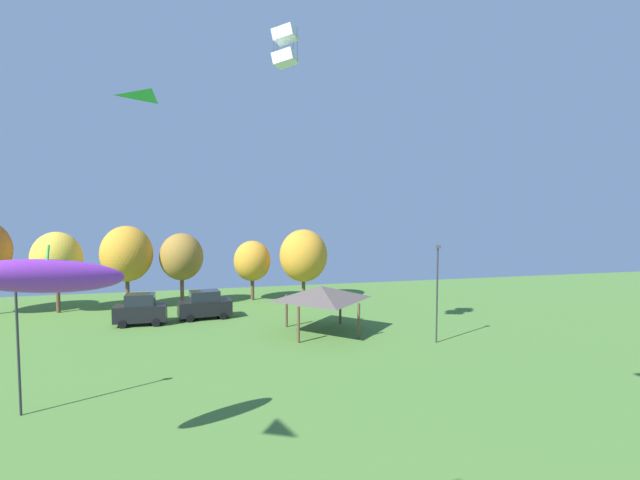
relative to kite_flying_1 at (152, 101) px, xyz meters
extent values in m
pyramid|color=green|center=(0.00, 0.00, 0.00)|extent=(3.18, 3.09, 0.63)
cube|color=white|center=(8.43, -6.72, 3.16)|extent=(1.89, 1.85, 0.98)
cube|color=white|center=(8.43, -6.72, 1.72)|extent=(1.89, 1.85, 0.98)
cylinder|color=black|center=(7.81, -7.34, 2.44)|extent=(0.02, 0.02, 2.15)
cylinder|color=black|center=(9.05, -7.34, 2.44)|extent=(0.02, 0.02, 2.15)
cylinder|color=black|center=(7.81, -6.10, 2.44)|extent=(0.02, 0.02, 2.15)
cylinder|color=black|center=(9.05, -6.10, 2.44)|extent=(0.02, 0.02, 2.15)
ellipsoid|color=purple|center=(-2.42, -18.18, -9.91)|extent=(5.58, 3.71, 1.83)
cube|color=green|center=(-2.42, -18.18, -9.56)|extent=(0.27, 0.25, 1.56)
cube|color=black|center=(-1.60, 4.49, -16.13)|extent=(4.12, 1.91, 1.31)
cube|color=#1E232D|center=(-1.60, 4.49, -15.01)|extent=(2.28, 1.73, 0.92)
cylinder|color=black|center=(-0.35, 3.55, -16.79)|extent=(0.64, 0.23, 0.64)
cylinder|color=black|center=(-0.31, 5.38, -16.79)|extent=(0.64, 0.23, 0.64)
cylinder|color=black|center=(-2.88, 3.60, -16.79)|extent=(0.64, 0.23, 0.64)
cylinder|color=black|center=(-2.84, 5.43, -16.79)|extent=(0.64, 0.23, 0.64)
cube|color=black|center=(3.54, 5.48, -16.17)|extent=(4.63, 2.39, 1.24)
cube|color=#1E232D|center=(3.54, 5.48, -15.11)|extent=(2.64, 1.98, 0.87)
cylinder|color=black|center=(5.02, 4.76, -16.79)|extent=(0.66, 0.30, 0.64)
cylinder|color=black|center=(4.78, 6.56, -16.79)|extent=(0.66, 0.30, 0.64)
cylinder|color=black|center=(2.29, 4.39, -16.79)|extent=(0.66, 0.30, 0.64)
cylinder|color=black|center=(2.05, 6.20, -16.79)|extent=(0.66, 0.30, 0.64)
cylinder|color=brown|center=(9.81, -3.82, -15.81)|extent=(0.20, 0.20, 2.60)
cylinder|color=brown|center=(14.30, -3.82, -15.81)|extent=(0.20, 0.20, 2.60)
cylinder|color=brown|center=(9.81, 0.91, -15.81)|extent=(0.20, 0.20, 2.60)
cylinder|color=brown|center=(14.30, 0.91, -15.81)|extent=(0.20, 0.20, 2.60)
pyramid|color=#564C47|center=(12.06, -1.45, -14.01)|extent=(5.81, 6.13, 1.00)
cylinder|color=#2D2D33|center=(19.31, -6.18, -13.75)|extent=(0.12, 0.12, 6.71)
cube|color=#4C4C51|center=(19.31, -6.18, -10.27)|extent=(0.36, 0.20, 0.24)
cylinder|color=#2D2D33|center=(-5.20, -12.64, -13.70)|extent=(0.12, 0.12, 6.81)
cube|color=#4C4C51|center=(-5.20, -12.64, -10.18)|extent=(0.36, 0.20, 0.24)
cylinder|color=brown|center=(-9.30, 11.25, -15.45)|extent=(0.36, 0.36, 3.30)
ellipsoid|color=gold|center=(-9.30, 11.25, -12.16)|extent=(4.37, 4.37, 4.81)
cylinder|color=brown|center=(-3.42, 11.66, -15.41)|extent=(0.36, 0.36, 3.40)
ellipsoid|color=gold|center=(-3.42, 11.66, -11.92)|extent=(4.76, 4.76, 5.24)
cylinder|color=brown|center=(1.53, 11.86, -15.50)|extent=(0.36, 0.36, 3.21)
ellipsoid|color=olive|center=(1.53, 11.86, -12.35)|extent=(4.14, 4.14, 4.56)
cylinder|color=brown|center=(8.48, 13.02, -15.79)|extent=(0.36, 0.36, 2.64)
ellipsoid|color=gold|center=(8.48, 13.02, -13.06)|extent=(3.75, 3.75, 4.12)
cylinder|color=brown|center=(13.62, 11.92, -15.74)|extent=(0.36, 0.36, 2.72)
ellipsoid|color=gold|center=(13.62, 11.92, -12.54)|extent=(4.90, 4.90, 5.39)
camera|label=1|loc=(2.75, -37.89, -7.34)|focal=28.00mm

